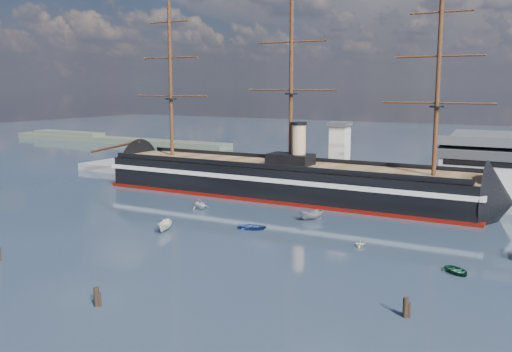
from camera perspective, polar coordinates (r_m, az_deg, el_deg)
The scene contains 13 objects.
ground at distance 112.37m, azimuth 0.50°, elevation -4.12°, with size 600.00×600.00×0.00m, color #202E3E.
quay at distance 140.68m, azimuth 11.36°, elevation -1.62°, with size 180.00×18.00×2.00m, color slate.
quay_tower at distance 138.84m, azimuth 8.35°, elevation 2.39°, with size 5.00×5.00×15.00m.
shoreline at distance 272.21m, azimuth -15.31°, elevation 3.62°, with size 120.00×10.00×4.00m.
warship at distance 132.28m, azimuth 2.00°, elevation -0.34°, with size 112.97×17.24×53.94m.
motorboat_a at distance 102.78m, azimuth -9.10°, elevation -5.49°, with size 5.94×2.18×2.38m, color silver.
motorboat_b at distance 102.79m, azimuth -0.34°, elevation -5.37°, with size 3.26×1.30×1.52m, color #2B458B.
motorboat_c at distance 110.31m, azimuth 5.57°, elevation -4.41°, with size 5.86×2.15×2.34m, color slate.
motorboat_d at distance 120.20m, azimuth -5.62°, elevation -3.29°, with size 6.65×2.88×2.44m, color silver.
motorboat_e at distance 84.07m, azimuth 19.44°, elevation -9.20°, with size 2.70×1.08×1.26m, color #103926.
motorboat_g at distance 93.62m, azimuth 10.32°, elevation -6.96°, with size 3.15×1.37×1.16m, color beige.
piling_near_mid at distance 70.94m, azimuth -15.62°, elevation -12.43°, with size 0.64×0.64×3.01m, color black.
piling_far_right at distance 67.58m, azimuth 14.69°, elevation -13.49°, with size 0.64×0.64×2.98m, color black.
Camera 1 is at (54.08, -55.13, 25.53)m, focal length 40.00 mm.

